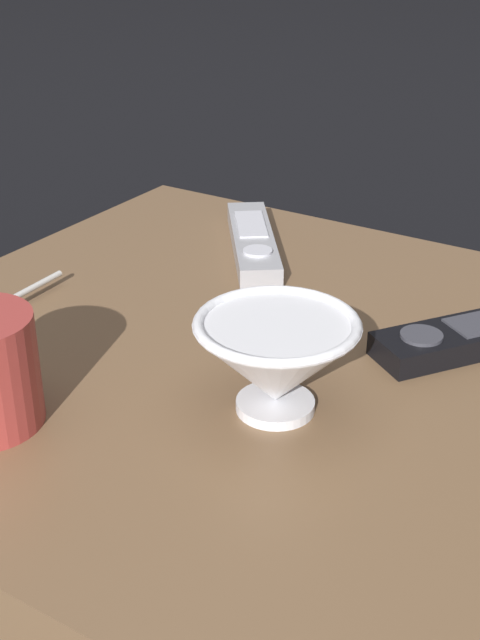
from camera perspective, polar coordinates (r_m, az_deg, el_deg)
ground_plane at (r=0.75m, az=0.98°, el=-4.92°), size 6.00×6.00×0.00m
table at (r=0.74m, az=0.99°, el=-3.46°), size 0.67×0.63×0.04m
cereal_bowl at (r=0.63m, az=2.44°, el=-2.69°), size 0.12×0.12×0.08m
tv_remote_near at (r=0.75m, az=14.69°, el=-1.15°), size 0.13×0.16×0.02m
tv_remote_far at (r=0.92m, az=0.87°, el=5.24°), size 0.15×0.18×0.02m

